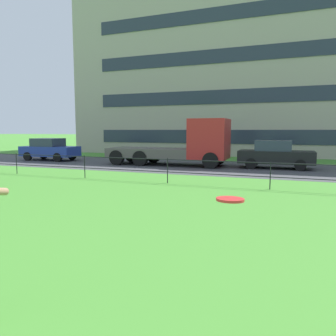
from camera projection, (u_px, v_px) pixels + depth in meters
street_strip at (207, 167)px, 18.95m from camera, size 80.00×7.23×0.01m
park_fence at (168, 166)px, 13.16m from camera, size 39.29×0.04×1.00m
frisbee at (230, 200)px, 3.16m from camera, size 0.36×0.36×0.03m
car_blue_far_left at (50, 149)px, 23.23m from camera, size 4.06×1.93×1.54m
flatbed_truck_far_right at (185, 145)px, 19.66m from camera, size 7.37×2.62×2.75m
car_black_right at (275, 154)px, 18.24m from camera, size 4.05×1.90×1.54m
apartment_building_background at (298, 46)px, 29.86m from camera, size 39.27×13.42×19.38m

